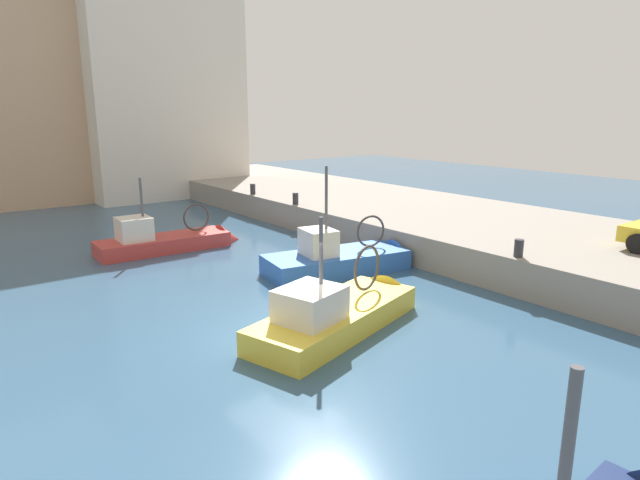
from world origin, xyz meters
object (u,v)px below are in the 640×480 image
at_px(fishing_boat_blue, 346,267).
at_px(fishing_boat_red, 171,246).
at_px(fishing_boat_yellow, 343,321).
at_px(mooring_bollard_north, 253,189).
at_px(mooring_bollard_mid, 295,198).
at_px(mooring_bollard_south, 519,248).

bearing_deg(fishing_boat_blue, fishing_boat_red, 119.78).
distance_m(fishing_boat_yellow, fishing_boat_red, 10.55).
bearing_deg(mooring_bollard_north, mooring_bollard_mid, -90.00).
distance_m(fishing_boat_blue, mooring_bollard_mid, 7.42).
distance_m(fishing_boat_red, mooring_bollard_south, 13.49).
xyz_separation_m(fishing_boat_yellow, mooring_bollard_north, (5.94, 14.73, 1.34)).
bearing_deg(fishing_boat_blue, mooring_bollard_north, 76.65).
xyz_separation_m(fishing_boat_yellow, mooring_bollard_mid, (5.94, 10.73, 1.34)).
height_order(fishing_boat_red, fishing_boat_blue, fishing_boat_blue).
bearing_deg(mooring_bollard_mid, mooring_bollard_south, -90.00).
bearing_deg(mooring_bollard_north, fishing_boat_red, -146.70).
xyz_separation_m(mooring_bollard_south, mooring_bollard_mid, (0.00, 12.00, 0.00)).
relative_size(mooring_bollard_south, mooring_bollard_mid, 1.00).
bearing_deg(mooring_bollard_south, fishing_boat_blue, 116.38).
bearing_deg(fishing_boat_yellow, fishing_boat_red, 92.32).
distance_m(fishing_boat_yellow, mooring_bollard_south, 6.22).
bearing_deg(fishing_boat_red, fishing_boat_blue, -60.22).
bearing_deg(mooring_bollard_mid, fishing_boat_yellow, -118.98).
bearing_deg(mooring_bollard_south, fishing_boat_red, 118.32).
distance_m(fishing_boat_yellow, fishing_boat_blue, 5.16).
bearing_deg(mooring_bollard_north, fishing_boat_blue, -103.35).
height_order(fishing_boat_red, mooring_bollard_mid, fishing_boat_red).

